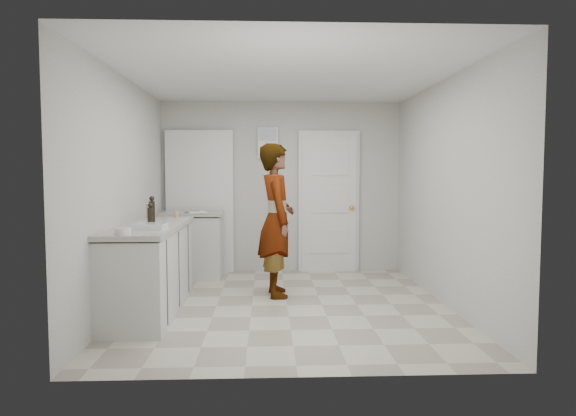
{
  "coord_description": "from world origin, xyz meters",
  "views": [
    {
      "loc": [
        -0.22,
        -5.58,
        1.47
      ],
      "look_at": [
        0.03,
        0.4,
        1.05
      ],
      "focal_mm": 32.0,
      "sensor_mm": 36.0,
      "label": 1
    }
  ],
  "objects_px": {
    "person": "(276,220)",
    "egg_bowl": "(123,231)",
    "baking_dish": "(149,226)",
    "oil_cruet_a": "(150,214)",
    "cake_mix_box": "(151,212)",
    "spice_jar": "(176,214)",
    "oil_cruet_b": "(152,210)"
  },
  "relations": [
    {
      "from": "cake_mix_box",
      "to": "oil_cruet_b",
      "type": "height_order",
      "value": "oil_cruet_b"
    },
    {
      "from": "oil_cruet_a",
      "to": "spice_jar",
      "type": "bearing_deg",
      "value": 80.17
    },
    {
      "from": "oil_cruet_b",
      "to": "egg_bowl",
      "type": "bearing_deg",
      "value": -93.01
    },
    {
      "from": "person",
      "to": "baking_dish",
      "type": "height_order",
      "value": "person"
    },
    {
      "from": "spice_jar",
      "to": "egg_bowl",
      "type": "relative_size",
      "value": 0.55
    },
    {
      "from": "person",
      "to": "spice_jar",
      "type": "xyz_separation_m",
      "value": [
        -1.2,
        0.14,
        0.06
      ]
    },
    {
      "from": "oil_cruet_b",
      "to": "baking_dish",
      "type": "distance_m",
      "value": 0.55
    },
    {
      "from": "person",
      "to": "oil_cruet_b",
      "type": "distance_m",
      "value": 1.46
    },
    {
      "from": "oil_cruet_a",
      "to": "egg_bowl",
      "type": "xyz_separation_m",
      "value": [
        -0.05,
        -0.86,
        -0.08
      ]
    },
    {
      "from": "oil_cruet_a",
      "to": "egg_bowl",
      "type": "relative_size",
      "value": 1.56
    },
    {
      "from": "egg_bowl",
      "to": "person",
      "type": "bearing_deg",
      "value": 47.24
    },
    {
      "from": "person",
      "to": "cake_mix_box",
      "type": "distance_m",
      "value": 1.47
    },
    {
      "from": "cake_mix_box",
      "to": "baking_dish",
      "type": "bearing_deg",
      "value": -64.52
    },
    {
      "from": "oil_cruet_b",
      "to": "baking_dish",
      "type": "xyz_separation_m",
      "value": [
        0.09,
        -0.53,
        -0.12
      ]
    },
    {
      "from": "cake_mix_box",
      "to": "oil_cruet_a",
      "type": "bearing_deg",
      "value": -64.47
    },
    {
      "from": "person",
      "to": "oil_cruet_b",
      "type": "relative_size",
      "value": 6.14
    },
    {
      "from": "person",
      "to": "oil_cruet_b",
      "type": "xyz_separation_m",
      "value": [
        -1.34,
        -0.56,
        0.16
      ]
    },
    {
      "from": "person",
      "to": "oil_cruet_a",
      "type": "distance_m",
      "value": 1.49
    },
    {
      "from": "baking_dish",
      "to": "oil_cruet_a",
      "type": "bearing_deg",
      "value": 101.48
    },
    {
      "from": "spice_jar",
      "to": "egg_bowl",
      "type": "height_order",
      "value": "spice_jar"
    },
    {
      "from": "cake_mix_box",
      "to": "spice_jar",
      "type": "bearing_deg",
      "value": 44.78
    },
    {
      "from": "person",
      "to": "baking_dish",
      "type": "xyz_separation_m",
      "value": [
        -1.25,
        -1.09,
        0.05
      ]
    },
    {
      "from": "oil_cruet_a",
      "to": "egg_bowl",
      "type": "bearing_deg",
      "value": -93.17
    },
    {
      "from": "cake_mix_box",
      "to": "oil_cruet_a",
      "type": "height_order",
      "value": "oil_cruet_a"
    },
    {
      "from": "cake_mix_box",
      "to": "egg_bowl",
      "type": "height_order",
      "value": "cake_mix_box"
    },
    {
      "from": "spice_jar",
      "to": "oil_cruet_b",
      "type": "height_order",
      "value": "oil_cruet_b"
    },
    {
      "from": "oil_cruet_a",
      "to": "baking_dish",
      "type": "xyz_separation_m",
      "value": [
        0.09,
        -0.45,
        -0.08
      ]
    },
    {
      "from": "person",
      "to": "oil_cruet_a",
      "type": "xyz_separation_m",
      "value": [
        -1.34,
        -0.64,
        0.13
      ]
    },
    {
      "from": "oil_cruet_b",
      "to": "spice_jar",
      "type": "bearing_deg",
      "value": 79.25
    },
    {
      "from": "person",
      "to": "egg_bowl",
      "type": "height_order",
      "value": "person"
    },
    {
      "from": "egg_bowl",
      "to": "cake_mix_box",
      "type": "bearing_deg",
      "value": 93.09
    },
    {
      "from": "person",
      "to": "cake_mix_box",
      "type": "bearing_deg",
      "value": 83.78
    }
  ]
}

